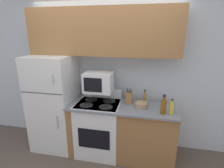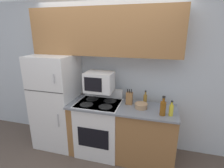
{
  "view_description": "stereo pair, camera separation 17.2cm",
  "coord_description": "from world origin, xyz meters",
  "px_view_note": "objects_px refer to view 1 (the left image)",
  "views": [
    {
      "loc": [
        0.72,
        -2.22,
        2.03
      ],
      "look_at": [
        0.21,
        0.25,
        1.26
      ],
      "focal_mm": 28.0,
      "sensor_mm": 36.0,
      "label": 1
    },
    {
      "loc": [
        0.88,
        -2.18,
        2.03
      ],
      "look_at": [
        0.21,
        0.25,
        1.26
      ],
      "focal_mm": 28.0,
      "sensor_mm": 36.0,
      "label": 2
    }
  ],
  "objects_px": {
    "knife_block": "(129,98)",
    "bottle_cooking_spray": "(171,108)",
    "refrigerator": "(54,103)",
    "bottle_vinegar": "(145,99)",
    "stove": "(99,127)",
    "bottle_whiskey": "(163,106)",
    "bowl": "(141,105)",
    "microwave": "(99,82)"
  },
  "relations": [
    {
      "from": "knife_block",
      "to": "bowl",
      "type": "relative_size",
      "value": 1.28
    },
    {
      "from": "microwave",
      "to": "knife_block",
      "type": "xyz_separation_m",
      "value": [
        0.49,
        0.01,
        -0.23
      ]
    },
    {
      "from": "bottle_whiskey",
      "to": "refrigerator",
      "type": "bearing_deg",
      "value": 173.1
    },
    {
      "from": "refrigerator",
      "to": "bowl",
      "type": "relative_size",
      "value": 8.36
    },
    {
      "from": "bowl",
      "to": "bottle_cooking_spray",
      "type": "height_order",
      "value": "bottle_cooking_spray"
    },
    {
      "from": "knife_block",
      "to": "bottle_cooking_spray",
      "type": "relative_size",
      "value": 1.15
    },
    {
      "from": "refrigerator",
      "to": "bottle_vinegar",
      "type": "height_order",
      "value": "refrigerator"
    },
    {
      "from": "bottle_whiskey",
      "to": "bottle_cooking_spray",
      "type": "bearing_deg",
      "value": 7.82
    },
    {
      "from": "microwave",
      "to": "bottle_whiskey",
      "type": "relative_size",
      "value": 1.59
    },
    {
      "from": "stove",
      "to": "bottle_whiskey",
      "type": "height_order",
      "value": "bottle_whiskey"
    },
    {
      "from": "refrigerator",
      "to": "bottle_vinegar",
      "type": "relative_size",
      "value": 6.87
    },
    {
      "from": "microwave",
      "to": "knife_block",
      "type": "relative_size",
      "value": 1.76
    },
    {
      "from": "refrigerator",
      "to": "stove",
      "type": "distance_m",
      "value": 0.89
    },
    {
      "from": "bowl",
      "to": "bottle_cooking_spray",
      "type": "distance_m",
      "value": 0.45
    },
    {
      "from": "knife_block",
      "to": "bowl",
      "type": "height_order",
      "value": "knife_block"
    },
    {
      "from": "bottle_cooking_spray",
      "to": "stove",
      "type": "bearing_deg",
      "value": 173.0
    },
    {
      "from": "refrigerator",
      "to": "bowl",
      "type": "xyz_separation_m",
      "value": [
        1.5,
        -0.07,
        0.12
      ]
    },
    {
      "from": "refrigerator",
      "to": "microwave",
      "type": "relative_size",
      "value": 3.7
    },
    {
      "from": "microwave",
      "to": "bottle_vinegar",
      "type": "relative_size",
      "value": 1.86
    },
    {
      "from": "bottle_vinegar",
      "to": "knife_block",
      "type": "bearing_deg",
      "value": -174.55
    },
    {
      "from": "microwave",
      "to": "bottle_whiskey",
      "type": "distance_m",
      "value": 1.06
    },
    {
      "from": "microwave",
      "to": "knife_block",
      "type": "height_order",
      "value": "microwave"
    },
    {
      "from": "microwave",
      "to": "knife_block",
      "type": "bearing_deg",
      "value": 1.27
    },
    {
      "from": "bowl",
      "to": "bottle_cooking_spray",
      "type": "relative_size",
      "value": 0.9
    },
    {
      "from": "bottle_vinegar",
      "to": "bottle_cooking_spray",
      "type": "xyz_separation_m",
      "value": [
        0.38,
        -0.27,
        -0.01
      ]
    },
    {
      "from": "knife_block",
      "to": "bottle_whiskey",
      "type": "bearing_deg",
      "value": -26.99
    },
    {
      "from": "stove",
      "to": "bottle_cooking_spray",
      "type": "bearing_deg",
      "value": -7.0
    },
    {
      "from": "microwave",
      "to": "bottle_cooking_spray",
      "type": "xyz_separation_m",
      "value": [
        1.12,
        -0.24,
        -0.25
      ]
    },
    {
      "from": "knife_block",
      "to": "microwave",
      "type": "bearing_deg",
      "value": -178.73
    },
    {
      "from": "bottle_whiskey",
      "to": "microwave",
      "type": "bearing_deg",
      "value": 166.04
    },
    {
      "from": "bowl",
      "to": "bottle_vinegar",
      "type": "bearing_deg",
      "value": 71.59
    },
    {
      "from": "knife_block",
      "to": "bottle_whiskey",
      "type": "height_order",
      "value": "bottle_whiskey"
    },
    {
      "from": "stove",
      "to": "knife_block",
      "type": "relative_size",
      "value": 4.26
    },
    {
      "from": "bowl",
      "to": "stove",
      "type": "bearing_deg",
      "value": 179.78
    },
    {
      "from": "bottle_whiskey",
      "to": "bottle_vinegar",
      "type": "bearing_deg",
      "value": 133.06
    },
    {
      "from": "bottle_cooking_spray",
      "to": "bowl",
      "type": "bearing_deg",
      "value": 162.55
    },
    {
      "from": "knife_block",
      "to": "bottle_cooking_spray",
      "type": "height_order",
      "value": "knife_block"
    },
    {
      "from": "bottle_cooking_spray",
      "to": "knife_block",
      "type": "bearing_deg",
      "value": 158.48
    },
    {
      "from": "stove",
      "to": "bottle_vinegar",
      "type": "bearing_deg",
      "value": 10.47
    },
    {
      "from": "knife_block",
      "to": "stove",
      "type": "bearing_deg",
      "value": -167.0
    },
    {
      "from": "knife_block",
      "to": "bottle_vinegar",
      "type": "relative_size",
      "value": 1.05
    },
    {
      "from": "bottle_whiskey",
      "to": "knife_block",
      "type": "bearing_deg",
      "value": 153.01
    }
  ]
}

